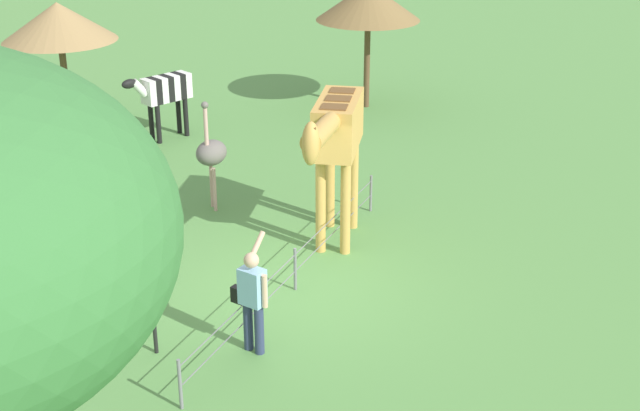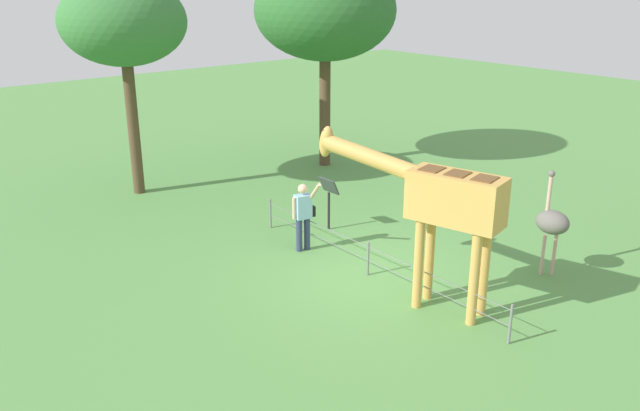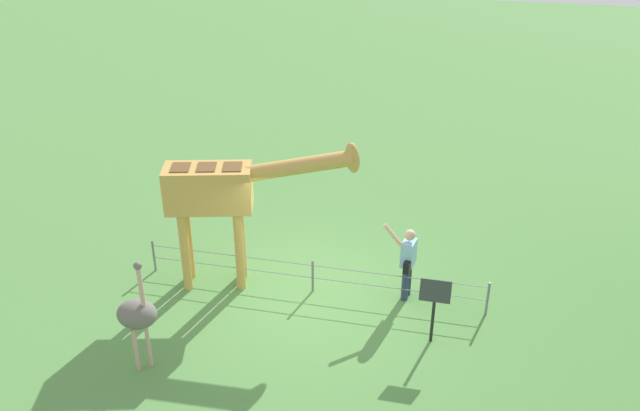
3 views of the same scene
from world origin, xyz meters
name	(u,v)px [view 2 (image 2 of 3)]	position (x,y,z in m)	size (l,w,h in m)	color
ground_plane	(371,274)	(0.00, 0.00, 0.00)	(60.00, 60.00, 0.00)	#568E47
giraffe	(439,201)	(-1.75, 0.07, 2.11)	(3.85, 1.43, 3.17)	gold
visitor	(304,213)	(1.89, 0.33, 0.90)	(0.69, 0.59, 1.71)	navy
ostrich	(552,222)	(-2.36, -2.79, 1.18)	(0.70, 0.56, 2.25)	#CC9E93
tree_east	(325,11)	(7.01, -4.57, 4.86)	(4.35, 4.35, 6.41)	brown
tree_northeast	(123,23)	(8.18, 1.41, 4.72)	(3.35, 3.35, 5.93)	brown
info_sign	(329,193)	(2.51, -0.94, 0.95)	(0.56, 0.21, 1.32)	black
wire_fence	(368,257)	(0.00, 0.10, 0.40)	(7.05, 0.05, 0.75)	slate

